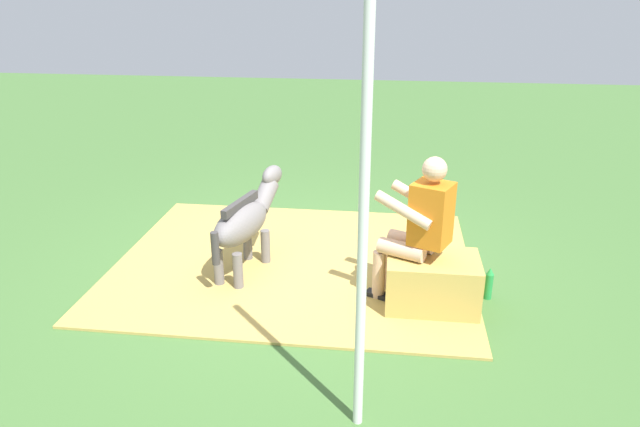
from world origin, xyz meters
The scene contains 7 objects.
ground_plane centered at (0.00, 0.00, 0.00)m, with size 24.00×24.00×0.00m, color #426B33.
hay_patch centered at (0.05, -0.12, 0.01)m, with size 3.47×2.84×0.02m, color tan.
hay_bale centered at (-1.26, 0.56, 0.23)m, with size 0.77×0.54×0.46m, color tan.
person_seated centered at (-1.11, 0.51, 0.74)m, with size 0.72×0.58×1.34m.
pony_standing centered at (0.46, 0.09, 0.53)m, with size 0.54×1.33×0.89m.
soda_bottle centered at (-1.77, 0.35, 0.14)m, with size 0.07×0.07×0.30m.
tent_pole_left centered at (-0.73, 2.05, 1.27)m, with size 0.06×0.06×2.55m, color silver.
Camera 1 is at (-0.87, 5.02, 2.61)m, focal length 32.71 mm.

